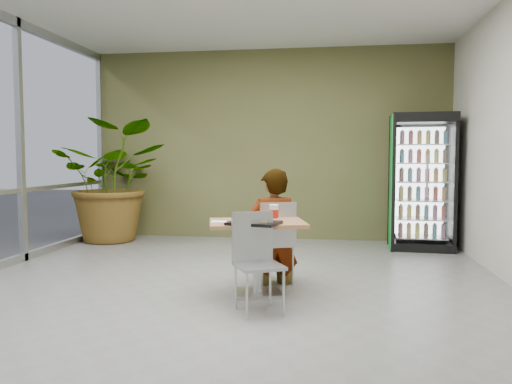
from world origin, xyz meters
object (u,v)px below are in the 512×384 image
at_px(cafeteria_tray, 254,223).
at_px(dining_table, 257,242).
at_px(seated_woman, 273,240).
at_px(beverage_fridge, 422,182).
at_px(chair_near, 256,253).
at_px(soda_cup, 274,213).
at_px(potted_plant, 114,181).
at_px(chair_far, 276,236).

bearing_deg(cafeteria_tray, dining_table, 91.26).
bearing_deg(seated_woman, dining_table, 56.78).
bearing_deg(beverage_fridge, dining_table, -121.72).
xyz_separation_m(chair_near, cafeteria_tray, (-0.05, 0.24, 0.24)).
relative_size(soda_cup, potted_plant, 0.08).
distance_m(chair_far, beverage_fridge, 3.15).
xyz_separation_m(chair_far, cafeteria_tray, (-0.13, -0.71, 0.23)).
bearing_deg(cafeteria_tray, seated_woman, 82.66).
distance_m(seated_woman, potted_plant, 3.81).
xyz_separation_m(chair_far, soda_cup, (0.03, -0.42, 0.30)).
height_order(seated_woman, cafeteria_tray, seated_woman).
height_order(cafeteria_tray, potted_plant, potted_plant).
height_order(chair_near, seated_woman, seated_woman).
height_order(dining_table, seated_woman, seated_woman).
bearing_deg(chair_near, dining_table, 69.51).
height_order(dining_table, soda_cup, soda_cup).
bearing_deg(dining_table, soda_cup, 16.06).
bearing_deg(cafeteria_tray, chair_far, 79.49).
relative_size(cafeteria_tray, beverage_fridge, 0.23).
bearing_deg(cafeteria_tray, potted_plant, 131.82).
bearing_deg(chair_near, potted_plant, 102.96).
bearing_deg(seated_woman, chair_near, 65.61).
distance_m(soda_cup, potted_plant, 4.13).
height_order(chair_near, beverage_fridge, beverage_fridge).
relative_size(dining_table, chair_near, 1.21).
distance_m(chair_far, potted_plant, 3.85).
bearing_deg(potted_plant, cafeteria_tray, -48.18).
bearing_deg(chair_far, beverage_fridge, -150.74).
height_order(dining_table, cafeteria_tray, cafeteria_tray).
bearing_deg(beverage_fridge, potted_plant, -176.01).
distance_m(chair_near, cafeteria_tray, 0.34).
xyz_separation_m(dining_table, chair_near, (0.06, -0.48, -0.01)).
relative_size(chair_near, cafeteria_tray, 1.90).
distance_m(dining_table, cafeteria_tray, 0.33).
xyz_separation_m(chair_far, beverage_fridge, (1.95, 2.42, 0.49)).
bearing_deg(soda_cup, dining_table, -163.94).
height_order(dining_table, beverage_fridge, beverage_fridge).
xyz_separation_m(seated_woman, cafeteria_tray, (-0.10, -0.75, 0.28)).
bearing_deg(seated_woman, cafeteria_tray, 60.84).
distance_m(chair_far, chair_near, 0.95).
xyz_separation_m(seated_woman, beverage_fridge, (1.99, 2.38, 0.54)).
relative_size(beverage_fridge, potted_plant, 1.03).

